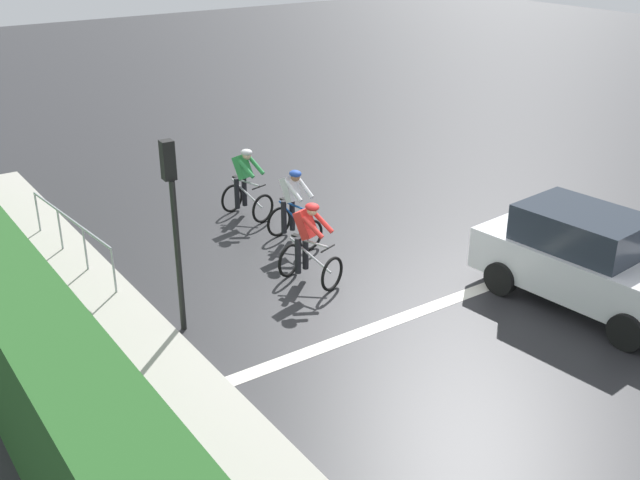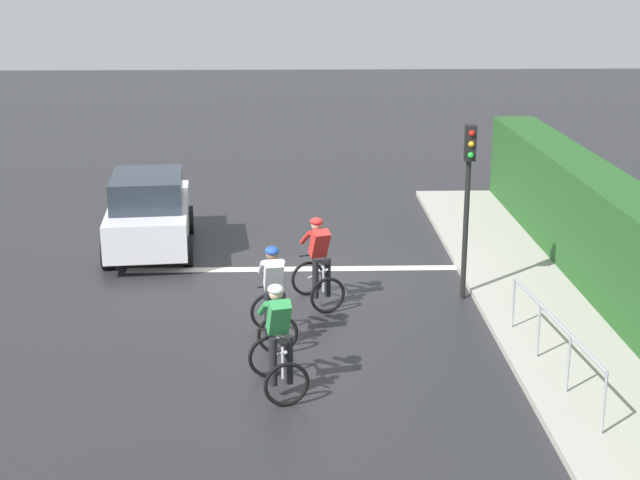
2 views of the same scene
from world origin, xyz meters
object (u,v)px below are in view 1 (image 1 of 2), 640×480
object	(u,v)px
cyclist_lead	(245,184)
car_white	(587,260)
cyclist_mid	(309,245)
pedestrian_railing_kerbside	(71,228)
traffic_light_near_crossing	(173,208)
cyclist_second	(293,208)

from	to	relation	value
cyclist_lead	car_white	bearing A→B (deg)	-67.65
cyclist_mid	pedestrian_railing_kerbside	bearing A→B (deg)	135.55
cyclist_lead	traffic_light_near_crossing	distance (m)	5.35
cyclist_lead	pedestrian_railing_kerbside	world-z (taller)	cyclist_lead
car_white	traffic_light_near_crossing	size ratio (longest dim) A/B	1.27
pedestrian_railing_kerbside	cyclist_lead	bearing A→B (deg)	3.69
car_white	pedestrian_railing_kerbside	world-z (taller)	car_white
cyclist_mid	pedestrian_railing_kerbside	distance (m)	4.84
pedestrian_railing_kerbside	cyclist_mid	bearing A→B (deg)	-44.45
cyclist_mid	traffic_light_near_crossing	distance (m)	3.11
car_white	pedestrian_railing_kerbside	distance (m)	9.92
car_white	traffic_light_near_crossing	world-z (taller)	traffic_light_near_crossing
cyclist_second	car_white	distance (m)	6.04
cyclist_mid	cyclist_second	bearing A→B (deg)	65.95
cyclist_lead	cyclist_second	bearing A→B (deg)	-86.81
cyclist_second	car_white	bearing A→B (deg)	-61.79
cyclist_mid	pedestrian_railing_kerbside	size ratio (longest dim) A/B	0.44
cyclist_lead	cyclist_second	xyz separation A→B (m)	(0.10, -1.87, 0.00)
cyclist_mid	traffic_light_near_crossing	xyz separation A→B (m)	(-2.76, -0.18, 1.43)
cyclist_lead	car_white	world-z (taller)	car_white
car_white	cyclist_lead	bearing A→B (deg)	112.35
cyclist_mid	traffic_light_near_crossing	bearing A→B (deg)	-176.23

